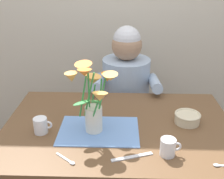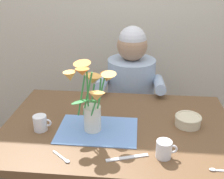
{
  "view_description": "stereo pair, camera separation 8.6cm",
  "coord_description": "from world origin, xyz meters",
  "px_view_note": "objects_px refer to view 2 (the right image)",
  "views": [
    {
      "loc": [
        0.01,
        -1.26,
        1.51
      ],
      "look_at": [
        -0.04,
        0.05,
        0.92
      ],
      "focal_mm": 44.87,
      "sensor_mm": 36.0,
      "label": 1
    },
    {
      "loc": [
        0.09,
        -1.26,
        1.51
      ],
      "look_at": [
        -0.04,
        0.05,
        0.92
      ],
      "focal_mm": 44.87,
      "sensor_mm": 36.0,
      "label": 2
    }
  ],
  "objects_px": {
    "flower_vase": "(92,95)",
    "dinner_knife": "(127,158)",
    "ceramic_bowl": "(188,120)",
    "coffee_cup": "(41,123)",
    "seated_person": "(130,103)",
    "tea_cup": "(164,149)"
  },
  "relations": [
    {
      "from": "seated_person",
      "to": "tea_cup",
      "type": "xyz_separation_m",
      "value": [
        0.17,
        -0.86,
        0.22
      ]
    },
    {
      "from": "seated_person",
      "to": "ceramic_bowl",
      "type": "relative_size",
      "value": 8.35
    },
    {
      "from": "ceramic_bowl",
      "to": "coffee_cup",
      "type": "relative_size",
      "value": 1.46
    },
    {
      "from": "flower_vase",
      "to": "dinner_knife",
      "type": "relative_size",
      "value": 1.9
    },
    {
      "from": "ceramic_bowl",
      "to": "dinner_knife",
      "type": "xyz_separation_m",
      "value": [
        -0.3,
        -0.3,
        -0.03
      ]
    },
    {
      "from": "coffee_cup",
      "to": "ceramic_bowl",
      "type": "bearing_deg",
      "value": 9.03
    },
    {
      "from": "flower_vase",
      "to": "seated_person",
      "type": "bearing_deg",
      "value": 75.76
    },
    {
      "from": "seated_person",
      "to": "ceramic_bowl",
      "type": "xyz_separation_m",
      "value": [
        0.31,
        -0.58,
        0.21
      ]
    },
    {
      "from": "seated_person",
      "to": "dinner_knife",
      "type": "relative_size",
      "value": 5.97
    },
    {
      "from": "ceramic_bowl",
      "to": "tea_cup",
      "type": "distance_m",
      "value": 0.31
    },
    {
      "from": "seated_person",
      "to": "tea_cup",
      "type": "height_order",
      "value": "seated_person"
    },
    {
      "from": "dinner_knife",
      "to": "seated_person",
      "type": "bearing_deg",
      "value": 72.53
    },
    {
      "from": "dinner_knife",
      "to": "coffee_cup",
      "type": "bearing_deg",
      "value": 139.09
    },
    {
      "from": "ceramic_bowl",
      "to": "coffee_cup",
      "type": "distance_m",
      "value": 0.76
    },
    {
      "from": "seated_person",
      "to": "flower_vase",
      "type": "xyz_separation_m",
      "value": [
        -0.17,
        -0.67,
        0.37
      ]
    },
    {
      "from": "flower_vase",
      "to": "coffee_cup",
      "type": "xyz_separation_m",
      "value": [
        -0.26,
        -0.03,
        -0.16
      ]
    },
    {
      "from": "dinner_knife",
      "to": "tea_cup",
      "type": "xyz_separation_m",
      "value": [
        0.16,
        0.02,
        0.04
      ]
    },
    {
      "from": "seated_person",
      "to": "dinner_knife",
      "type": "distance_m",
      "value": 0.9
    },
    {
      "from": "flower_vase",
      "to": "dinner_knife",
      "type": "xyz_separation_m",
      "value": [
        0.19,
        -0.21,
        -0.19
      ]
    },
    {
      "from": "seated_person",
      "to": "flower_vase",
      "type": "distance_m",
      "value": 0.79
    },
    {
      "from": "dinner_knife",
      "to": "tea_cup",
      "type": "distance_m",
      "value": 0.16
    },
    {
      "from": "dinner_knife",
      "to": "coffee_cup",
      "type": "distance_m",
      "value": 0.48
    }
  ]
}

